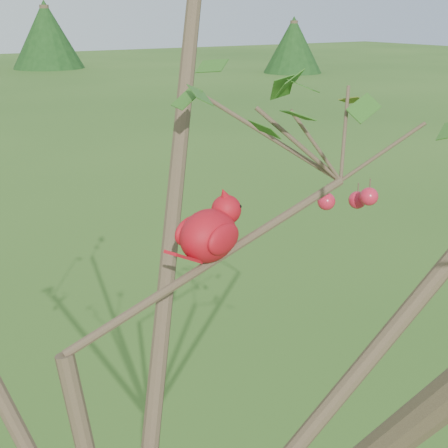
% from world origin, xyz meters
% --- Properties ---
extents(crabapple_tree, '(2.35, 2.05, 2.95)m').
position_xyz_m(crabapple_tree, '(0.03, -0.02, 2.12)').
color(crabapple_tree, '#3A2D1F').
rests_on(crabapple_tree, ground).
extents(cardinal, '(0.21, 0.14, 0.15)m').
position_xyz_m(cardinal, '(0.25, 0.08, 2.14)').
color(cardinal, '#B10F18').
rests_on(cardinal, ground).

